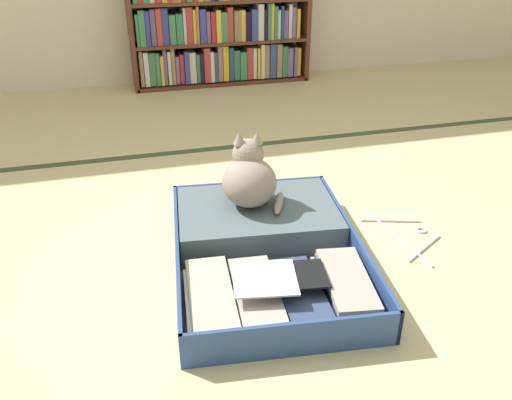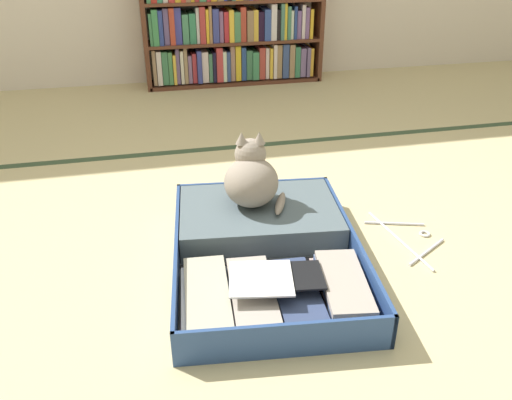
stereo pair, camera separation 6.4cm
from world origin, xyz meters
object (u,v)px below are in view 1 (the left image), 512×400
Objects in this scene: open_suitcase at (265,244)px; clothes_hanger at (405,234)px; black_cat at (249,178)px; bookshelf at (218,23)px.

open_suitcase is 0.56m from clothes_hanger.
open_suitcase is at bearing -88.62° from black_cat.
clothes_hanger is (0.27, -2.20, -0.41)m from bookshelf.
black_cat is at bearing -98.13° from bookshelf.
bookshelf is at bearing 82.71° from open_suitcase.
clothes_hanger is (0.55, -0.00, -0.05)m from open_suitcase.
black_cat is (-0.29, -2.00, -0.20)m from bookshelf.
black_cat is 0.64× the size of clothes_hanger.
clothes_hanger is (0.56, -0.20, -0.21)m from black_cat.
open_suitcase is 3.45× the size of black_cat.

